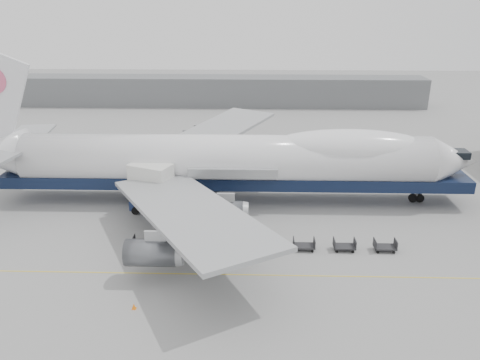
{
  "coord_description": "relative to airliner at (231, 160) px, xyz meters",
  "views": [
    {
      "loc": [
        3.39,
        -44.95,
        25.29
      ],
      "look_at": [
        1.96,
        6.0,
        5.2
      ],
      "focal_mm": 35.0,
      "sensor_mm": 36.0,
      "label": 1
    }
  ],
  "objects": [
    {
      "name": "ground",
      "position": [
        -0.64,
        -12.0,
        -5.62
      ],
      "size": [
        260.0,
        260.0,
        0.0
      ],
      "primitive_type": "plane",
      "color": "gray",
      "rests_on": "ground"
    },
    {
      "name": "apron_line",
      "position": [
        -0.64,
        -18.0,
        -5.62
      ],
      "size": [
        60.0,
        0.15,
        0.01
      ],
      "primitive_type": "cube",
      "color": "gold",
      "rests_on": "ground"
    },
    {
      "name": "hangar",
      "position": [
        -10.64,
        58.0,
        -2.12
      ],
      "size": [
        110.0,
        8.0,
        7.0
      ],
      "primitive_type": "cube",
      "color": "slate",
      "rests_on": "ground"
    },
    {
      "name": "airliner",
      "position": [
        0.0,
        0.0,
        0.0
      ],
      "size": [
        67.0,
        55.3,
        19.98
      ],
      "color": "white",
      "rests_on": "ground"
    },
    {
      "name": "catering_truck",
      "position": [
        -9.71,
        -3.7,
        -2.16
      ],
      "size": [
        6.08,
        5.16,
        6.21
      ],
      "rotation": [
        0.0,
        0.0,
        -0.39
      ],
      "color": "navy",
      "rests_on": "ground"
    },
    {
      "name": "traffic_cone",
      "position": [
        -7.41,
        -23.58,
        -5.36
      ],
      "size": [
        0.37,
        0.37,
        0.55
      ],
      "rotation": [
        0.0,
        0.0,
        0.25
      ],
      "color": "orange",
      "rests_on": "ground"
    },
    {
      "name": "dolly_0",
      "position": [
        -8.83,
        -12.96,
        -5.09
      ],
      "size": [
        2.3,
        1.35,
        1.3
      ],
      "color": "#2D2D30",
      "rests_on": "ground"
    },
    {
      "name": "dolly_1",
      "position": [
        -4.54,
        -12.96,
        -5.09
      ],
      "size": [
        2.3,
        1.35,
        1.3
      ],
      "color": "#2D2D30",
      "rests_on": "ground"
    },
    {
      "name": "dolly_2",
      "position": [
        -0.25,
        -12.96,
        -5.09
      ],
      "size": [
        2.3,
        1.35,
        1.3
      ],
      "color": "#2D2D30",
      "rests_on": "ground"
    },
    {
      "name": "dolly_3",
      "position": [
        4.04,
        -12.96,
        -5.09
      ],
      "size": [
        2.3,
        1.35,
        1.3
      ],
      "color": "#2D2D30",
      "rests_on": "ground"
    },
    {
      "name": "dolly_4",
      "position": [
        8.33,
        -12.96,
        -5.09
      ],
      "size": [
        2.3,
        1.35,
        1.3
      ],
      "color": "#2D2D30",
      "rests_on": "ground"
    },
    {
      "name": "dolly_5",
      "position": [
        12.63,
        -12.96,
        -5.09
      ],
      "size": [
        2.3,
        1.35,
        1.3
      ],
      "color": "#2D2D30",
      "rests_on": "ground"
    },
    {
      "name": "dolly_6",
      "position": [
        16.92,
        -12.96,
        -5.09
      ],
      "size": [
        2.3,
        1.35,
        1.3
      ],
      "color": "#2D2D30",
      "rests_on": "ground"
    }
  ]
}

